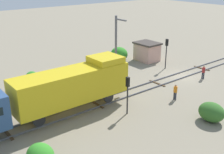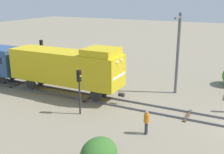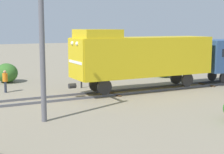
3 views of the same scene
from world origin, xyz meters
TOP-DOWN VIEW (x-y plane):
  - locomotive at (0.00, 15.78)m, footprint 2.90×11.60m
  - traffic_signal_mid at (-3.40, 12.20)m, footprint 0.32×0.34m
  - traffic_signal_far at (3.60, 21.78)m, footprint 0.32×0.34m
  - worker_by_signal at (-4.20, 6.35)m, footprint 0.38×0.38m
  - catenary_mast at (4.94, 6.72)m, footprint 1.94×0.28m
  - bush_near at (9.72, 15.79)m, footprint 1.80×1.47m
  - bush_back at (-9.05, 7.32)m, footprint 2.36×1.93m

SIDE VIEW (x-z plane):
  - bush_near at x=9.72m, z-range 0.00..1.31m
  - bush_back at x=-9.05m, z-range 0.00..1.72m
  - worker_by_signal at x=-4.20m, z-range 0.15..1.85m
  - traffic_signal_mid at x=-3.40m, z-range 0.73..4.35m
  - locomotive at x=0.00m, z-range 0.47..5.07m
  - traffic_signal_far at x=3.60m, z-range 0.83..5.13m
  - catenary_mast at x=4.94m, z-range 0.24..7.88m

